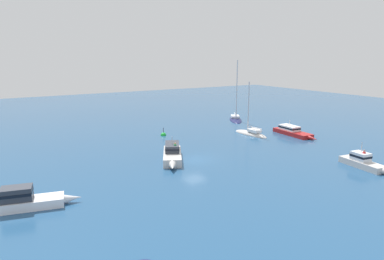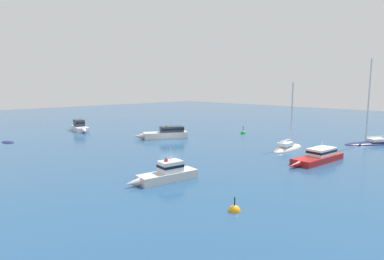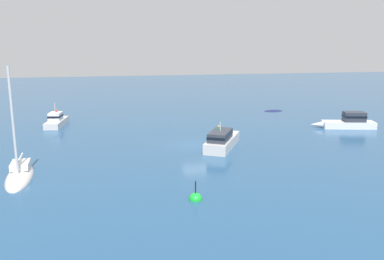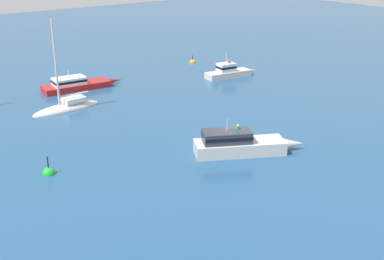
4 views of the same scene
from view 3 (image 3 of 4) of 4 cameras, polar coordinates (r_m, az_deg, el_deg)
The scene contains 7 objects.
ground_plane at distance 39.78m, azimuth 0.50°, elevation -2.13°, with size 160.00×160.00×0.00m, color navy.
ketch at distance 33.19m, azimuth -22.79°, elevation -5.85°, with size 6.71×2.31×8.80m.
rib at distance 59.92m, azimuth 11.23°, elevation 2.58°, with size 1.56×2.85×0.31m.
motor_cruiser at distance 51.44m, azimuth -18.25°, elevation 1.29°, with size 6.56×2.35×2.81m.
powerboat at distance 50.78m, azimuth 20.88°, elevation 1.06°, with size 3.18×7.39×1.88m.
powerboat_1 at distance 39.01m, azimuth 4.24°, elevation -1.32°, with size 7.83×5.13×2.63m.
channel_buoy at distance 26.63m, azimuth 0.49°, elevation -9.61°, with size 0.89×0.89×1.68m.
Camera 3 is at (-37.73, 7.67, 9.99)m, focal length 38.45 mm.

